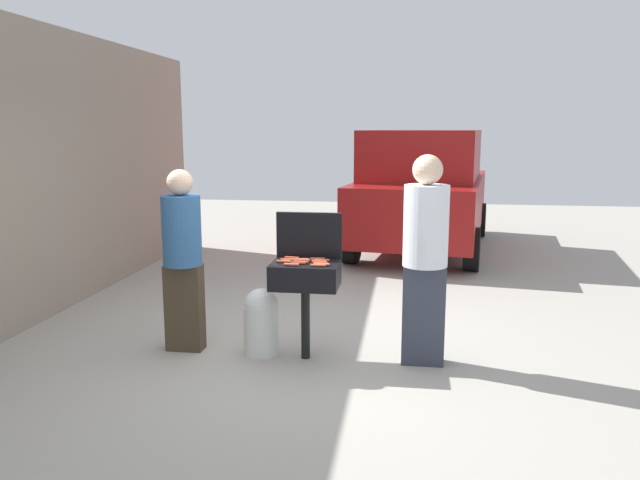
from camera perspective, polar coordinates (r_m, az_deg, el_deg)
ground_plane at (r=5.90m, az=-2.71°, el=-10.22°), size 24.00×24.00×0.00m
house_wall_side at (r=7.59m, az=-23.83°, el=5.75°), size 0.24×8.00×3.16m
bbq_grill at (r=5.55m, az=-1.35°, el=-3.51°), size 0.60×0.44×0.88m
grill_lid_open at (r=5.69m, az=-0.99°, el=0.43°), size 0.60×0.05×0.42m
hot_dog_0 at (r=5.48m, az=-0.03°, el=-2.06°), size 0.13×0.03×0.03m
hot_dog_1 at (r=5.60m, az=-1.69°, el=-1.80°), size 0.13×0.04×0.03m
hot_dog_2 at (r=5.52m, az=-0.12°, el=-1.95°), size 0.13×0.03×0.03m
hot_dog_3 at (r=5.62m, az=-0.25°, el=-1.74°), size 0.13×0.04×0.03m
hot_dog_4 at (r=5.57m, az=-2.81°, el=-1.87°), size 0.13×0.04×0.03m
hot_dog_5 at (r=5.42m, az=0.07°, el=-2.19°), size 0.13×0.03×0.03m
hot_dog_6 at (r=5.40m, az=-2.62°, el=-2.25°), size 0.13×0.03×0.03m
hot_dog_7 at (r=5.45m, az=-2.00°, el=-2.12°), size 0.13×0.04×0.03m
hot_dog_8 at (r=5.36m, az=-0.17°, el=-2.33°), size 0.13×0.03×0.03m
hot_dog_9 at (r=5.68m, az=-2.58°, el=-1.63°), size 0.13×0.04×0.03m
hot_dog_10 at (r=5.49m, az=-1.75°, el=-2.03°), size 0.13×0.03×0.03m
hot_dog_11 at (r=5.39m, az=0.20°, el=-2.26°), size 0.13×0.03×0.03m
hot_dog_12 at (r=5.56m, az=0.17°, el=-1.87°), size 0.13×0.03×0.03m
hot_dog_13 at (r=5.52m, az=-3.32°, el=-1.97°), size 0.13×0.04×0.03m
hot_dog_14 at (r=5.61m, az=-2.96°, el=-1.79°), size 0.13×0.04×0.03m
hot_dog_15 at (r=5.56m, az=-1.60°, el=-1.88°), size 0.13×0.03×0.03m
propane_tank at (r=5.79m, az=-5.40°, el=-7.29°), size 0.32×0.32×0.62m
person_left at (r=5.87m, az=-12.43°, el=-1.23°), size 0.36×0.36×1.69m
person_right at (r=5.46m, az=9.57°, el=-1.14°), size 0.39×0.39×1.84m
parked_minivan at (r=10.77m, az=9.40°, el=4.57°), size 2.52×4.62×2.02m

